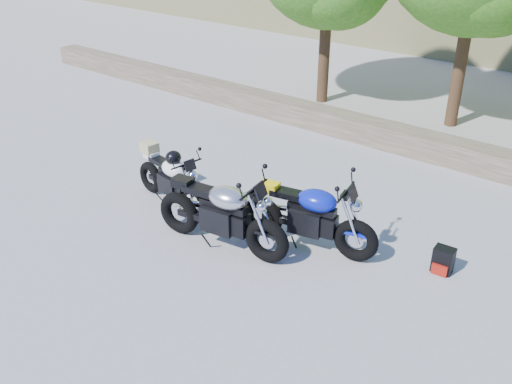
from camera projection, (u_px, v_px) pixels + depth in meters
ground at (204, 257)px, 8.52m from camera, size 90.00×90.00×0.00m
stone_wall at (378, 133)px, 12.22m from camera, size 22.00×0.55×0.50m
silver_bike at (222, 215)px, 8.52m from camera, size 2.30×0.73×1.15m
white_bike at (171, 178)px, 9.72m from camera, size 1.89×0.60×1.05m
blue_bike at (309, 217)px, 8.51m from camera, size 2.19×0.75×1.10m
backpack at (443, 260)px, 8.11m from camera, size 0.30×0.26×0.39m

